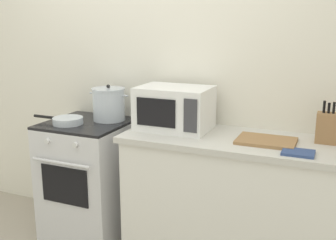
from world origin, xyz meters
TOP-DOWN VIEW (x-y plane):
  - back_wall at (0.30, 0.97)m, footprint 4.40×0.10m
  - lower_cabinet_right at (0.90, 0.62)m, footprint 1.64×0.56m
  - countertop_right at (0.90, 0.62)m, footprint 1.70×0.60m
  - stove at (-0.35, 0.60)m, footprint 0.60×0.64m
  - stock_pot at (-0.22, 0.72)m, footprint 0.33×0.25m
  - frying_pan at (-0.45, 0.49)m, footprint 0.42×0.22m
  - microwave at (0.34, 0.68)m, footprint 0.50×0.37m
  - cutting_board at (1.00, 0.60)m, footprint 0.36×0.26m
  - knife_block at (1.34, 0.74)m, footprint 0.13×0.10m
  - oven_mitt at (1.21, 0.44)m, footprint 0.18×0.14m

SIDE VIEW (x-z plane):
  - lower_cabinet_right at x=0.90m, z-range 0.00..0.88m
  - stove at x=-0.35m, z-range 0.00..0.92m
  - countertop_right at x=0.90m, z-range 0.88..0.92m
  - oven_mitt at x=1.21m, z-range 0.92..0.94m
  - cutting_board at x=1.00m, z-range 0.92..0.94m
  - frying_pan at x=-0.45m, z-range 0.92..0.97m
  - knife_block at x=1.34m, z-range 0.89..1.15m
  - stock_pot at x=-0.22m, z-range 0.91..1.18m
  - microwave at x=0.34m, z-range 0.92..1.22m
  - back_wall at x=0.30m, z-range 0.00..2.50m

